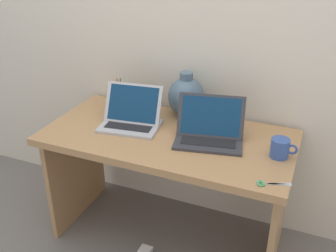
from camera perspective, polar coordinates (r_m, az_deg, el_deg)
The scene contains 10 objects.
ground_plane at distance 2.50m, azimuth 0.00°, elevation -15.62°, with size 6.00×6.00×0.00m, color slate.
back_wall at distance 2.24m, azimuth 3.75°, elevation 14.25°, with size 4.40×0.04×2.40m, color beige.
desk at distance 2.17m, azimuth 0.00°, elevation -4.89°, with size 1.33×0.66×0.70m.
laptop_left at distance 2.17m, azimuth -5.33°, elevation 1.51°, with size 0.35×0.28×0.22m.
laptop_right at distance 2.02m, azimuth 6.04°, elevation -0.51°, with size 0.38×0.30×0.22m.
green_vase at distance 2.27m, azimuth 2.63°, elevation 4.32°, with size 0.21×0.21×0.26m.
coffee_mug at distance 1.94m, azimuth 15.97°, elevation -3.10°, with size 0.13×0.09×0.09m.
pen_cup at distance 2.43m, azimuth -7.21°, elevation 4.04°, with size 0.07×0.07×0.19m.
scissors at distance 1.75m, azimuth 14.24°, elevation -8.11°, with size 0.14×0.08×0.01m.
power_brick at distance 2.39m, azimuth -3.31°, elevation -17.65°, with size 0.07×0.07×0.03m, color white.
Camera 1 is at (0.71, -1.70, 1.68)m, focal length 42.01 mm.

